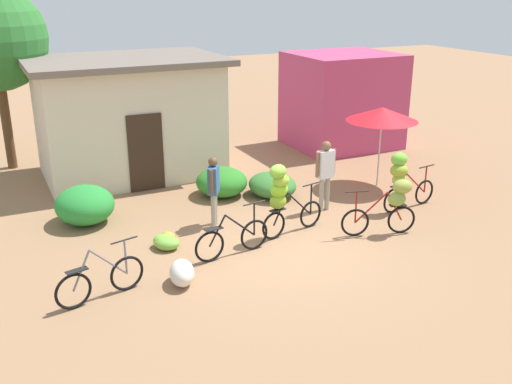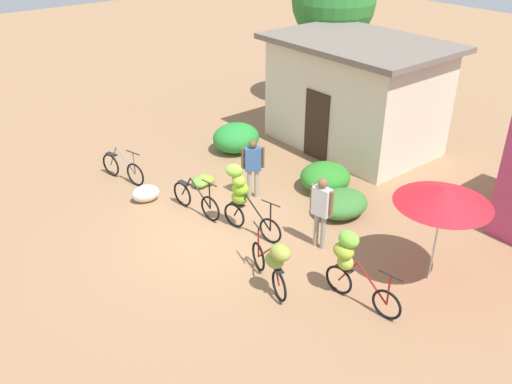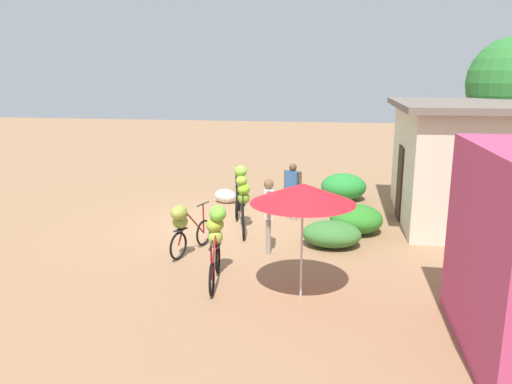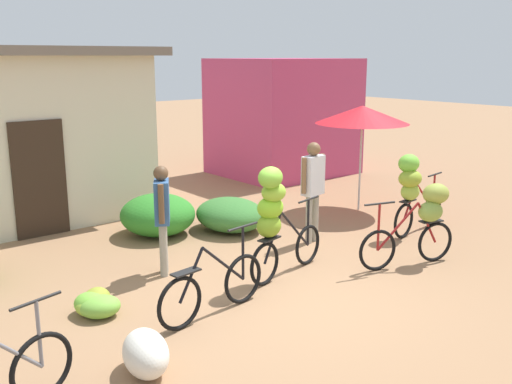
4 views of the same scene
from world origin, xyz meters
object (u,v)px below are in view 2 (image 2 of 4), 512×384
bicycle_rightmost (350,260)px  banana_pile_on_ground (203,181)px  bicycle_center_loaded (241,193)px  bicycle_by_shop (274,260)px  produce_sack (146,193)px  bicycle_near_pile (196,200)px  bicycle_leftmost (123,169)px  person_bystander (321,206)px  person_vendor (253,163)px  tree_behind_building (334,1)px  building_low (355,94)px  market_umbrella (444,196)px

bicycle_rightmost → banana_pile_on_ground: bicycle_rightmost is taller
bicycle_center_loaded → bicycle_by_shop: 2.35m
bicycle_by_shop → produce_sack: bearing=-178.1°
bicycle_near_pile → bicycle_rightmost: 4.54m
bicycle_leftmost → bicycle_center_loaded: 4.14m
person_bystander → person_vendor: bearing=173.8°
bicycle_by_shop → person_bystander: bearing=107.3°
bicycle_near_pile → person_vendor: bearing=81.1°
tree_behind_building → bicycle_leftmost: size_ratio=3.21×
tree_behind_building → bicycle_near_pile: bearing=-66.8°
bicycle_near_pile → bicycle_rightmost: bicycle_rightmost is taller
tree_behind_building → person_bystander: (6.37, -6.80, -2.60)m
bicycle_center_loaded → produce_sack: 2.88m
tree_behind_building → bicycle_by_shop: bearing=-51.1°
bicycle_by_shop → bicycle_rightmost: size_ratio=0.96×
building_low → bicycle_leftmost: building_low is taller
bicycle_near_pile → banana_pile_on_ground: size_ratio=2.21×
building_low → bicycle_center_loaded: size_ratio=3.12×
tree_behind_building → banana_pile_on_ground: 8.32m
market_umbrella → bicycle_center_loaded: bearing=-154.9°
tree_behind_building → bicycle_leftmost: (0.78, -8.65, -3.29)m
person_vendor → produce_sack: bearing=-124.3°
produce_sack → bicycle_center_loaded: bearing=22.2°
market_umbrella → bicycle_rightmost: (-0.64, -1.72, -1.05)m
person_vendor → bicycle_leftmost: bearing=-143.8°
market_umbrella → person_vendor: bearing=-172.9°
produce_sack → bicycle_rightmost: bearing=11.1°
tree_behind_building → person_bystander: bearing=-46.9°
produce_sack → person_bystander: size_ratio=0.41×
building_low → bicycle_by_shop: (3.91, -6.55, -0.88)m
bicycle_by_shop → person_vendor: size_ratio=1.01×
bicycle_leftmost → bicycle_near_pile: bicycle_near_pile is taller
building_low → person_vendor: size_ratio=3.25×
building_low → bicycle_near_pile: 6.19m
produce_sack → person_bystander: (4.19, 1.95, 0.82)m
building_low → bicycle_rightmost: size_ratio=3.09×
bicycle_by_shop → person_vendor: 3.84m
bicycle_leftmost → person_bystander: (5.59, 1.85, 0.68)m
market_umbrella → person_bystander: (-2.22, -0.90, -0.89)m
tree_behind_building → produce_sack: (2.18, -8.75, -3.42)m
bicycle_near_pile → bicycle_rightmost: (4.49, 0.46, 0.52)m
bicycle_rightmost → banana_pile_on_ground: size_ratio=2.22×
bicycle_center_loaded → bicycle_by_shop: bearing=-22.4°
building_low → market_umbrella: building_low is taller
person_bystander → building_low: bearing=125.2°
produce_sack → person_vendor: 2.81m
market_umbrella → bicycle_leftmost: bearing=-160.6°
bicycle_rightmost → person_bystander: 1.78m
market_umbrella → person_vendor: market_umbrella is taller
tree_behind_building → bicycle_rightmost: (7.94, -7.62, -2.77)m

